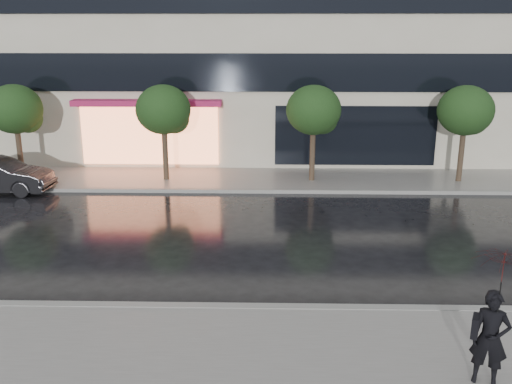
{
  "coord_description": "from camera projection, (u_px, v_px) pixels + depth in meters",
  "views": [
    {
      "loc": [
        1.21,
        -12.67,
        6.26
      ],
      "look_at": [
        0.84,
        3.84,
        1.4
      ],
      "focal_mm": 40.0,
      "sensor_mm": 36.0,
      "label": 1
    }
  ],
  "objects": [
    {
      "name": "pedestrian_with_umbrella",
      "position": [
        498.0,
        298.0,
        9.7
      ],
      "size": [
        1.36,
        1.37,
        2.53
      ],
      "rotation": [
        0.0,
        0.0,
        -0.42
      ],
      "color": "black",
      "rests_on": "sidewalk_near"
    },
    {
      "name": "tree_far_east",
      "position": [
        467.0,
        112.0,
        22.54
      ],
      "size": [
        2.2,
        2.2,
        3.99
      ],
      "color": "#33261C",
      "rests_on": "ground"
    },
    {
      "name": "tree_far_west",
      "position": [
        17.0,
        111.0,
        22.93
      ],
      "size": [
        2.2,
        2.2,
        3.99
      ],
      "color": "#33261C",
      "rests_on": "ground"
    },
    {
      "name": "curb_far",
      "position": [
        237.0,
        191.0,
        22.08
      ],
      "size": [
        60.0,
        0.25,
        0.14
      ],
      "primitive_type": "cube",
      "color": "gray",
      "rests_on": "ground"
    },
    {
      "name": "tree_mid_west",
      "position": [
        165.0,
        111.0,
        22.8
      ],
      "size": [
        2.2,
        2.2,
        3.99
      ],
      "color": "#33261C",
      "rests_on": "ground"
    },
    {
      "name": "ground",
      "position": [
        218.0,
        291.0,
        13.94
      ],
      "size": [
        120.0,
        120.0,
        0.0
      ],
      "primitive_type": "plane",
      "color": "black",
      "rests_on": "ground"
    },
    {
      "name": "sidewalk_near",
      "position": [
        203.0,
        365.0,
        10.81
      ],
      "size": [
        60.0,
        4.5,
        0.12
      ],
      "primitive_type": "cube",
      "color": "slate",
      "rests_on": "ground"
    },
    {
      "name": "tree_mid_east",
      "position": [
        315.0,
        112.0,
        22.67
      ],
      "size": [
        2.2,
        2.2,
        3.99
      ],
      "color": "#33261C",
      "rests_on": "ground"
    },
    {
      "name": "sidewalk_far",
      "position": [
        239.0,
        179.0,
        23.76
      ],
      "size": [
        60.0,
        3.5,
        0.12
      ],
      "primitive_type": "cube",
      "color": "slate",
      "rests_on": "ground"
    },
    {
      "name": "curb_near",
      "position": [
        214.0,
        308.0,
        12.96
      ],
      "size": [
        60.0,
        0.25,
        0.14
      ],
      "primitive_type": "cube",
      "color": "gray",
      "rests_on": "ground"
    }
  ]
}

